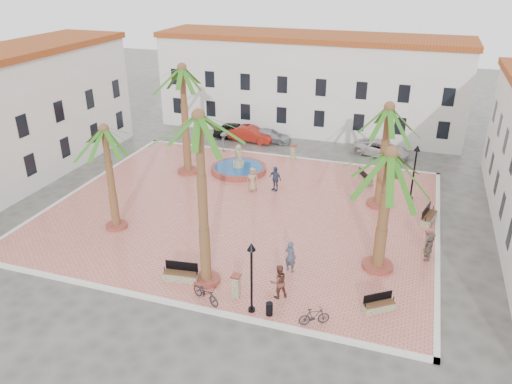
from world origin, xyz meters
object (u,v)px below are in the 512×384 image
palm_e (389,169)px  bench_se (379,306)px  palm_nw (183,80)px  litter_bin (269,309)px  fountain (239,168)px  car_black (236,131)px  lamppost_e (415,163)px  bicycle_a (206,293)px  bench_s (181,275)px  pedestrian_east (429,246)px  palm_sw (105,141)px  car_red (251,134)px  pedestrian_north (224,142)px  bollard_se (236,285)px  bollard_n (293,152)px  palm_s (199,134)px  cyclist_b (279,281)px  bicycle_b (314,316)px  lamppost_s (251,266)px  bench_ne (365,179)px  car_white (382,149)px  car_silver (270,136)px  bollard_e (429,243)px  pedestrian_fountain_b (275,179)px  palm_ne (388,120)px  cyclist_a (290,256)px  bench_e (429,218)px

palm_e → bench_se: (0.46, -3.83, -5.79)m
palm_nw → litter_bin: 20.53m
fountain → car_black: 9.05m
lamppost_e → bicycle_a: 18.43m
bench_s → pedestrian_east: bearing=19.7°
palm_sw → car_red: palm_sw is taller
bench_s → pedestrian_north: 20.22m
bollard_se → bollard_n: (-2.15, 19.93, 0.02)m
palm_s → bollard_n: (-0.15, 19.19, -7.66)m
cyclist_b → bicycle_b: (2.21, -1.54, -0.48)m
bench_s → lamppost_e: size_ratio=0.48×
litter_bin → pedestrian_north: (-10.69, 20.80, 0.56)m
bicycle_b → palm_e: bearing=-49.9°
palm_sw → car_red: bearing=82.1°
bollard_n → palm_sw: bearing=-117.0°
lamppost_s → palm_s: bearing=152.9°
bench_s → cyclist_b: 5.48m
lamppost_s → pedestrian_north: (-9.78, 20.80, -1.75)m
palm_e → lamppost_e: bearing=82.4°
bench_ne → pedestrian_north: size_ratio=0.99×
fountain → car_white: fountain is taller
lamppost_e → car_black: size_ratio=0.94×
lamppost_s → car_silver: size_ratio=0.93×
palm_s → bicycle_b: (6.28, -1.61, -7.89)m
cyclist_b → palm_e: bearing=-174.0°
bollard_e → cyclist_b: (-7.22, -6.82, 0.20)m
pedestrian_fountain_b → car_silver: size_ratio=0.45×
bench_ne → bollard_se: (-4.44, -17.04, 0.41)m
bench_s → litter_bin: bearing=-20.7°
lamppost_e → bollard_se: bearing=-118.2°
palm_ne → lamppost_s: (-4.72, -14.05, -3.61)m
lamppost_e → bollard_e: (1.33, -7.39, -2.08)m
fountain → bicycle_a: size_ratio=2.38×
bollard_se → pedestrian_fountain_b: 13.40m
cyclist_b → pedestrian_fountain_b: pedestrian_fountain_b is taller
pedestrian_north → car_white: pedestrian_north is taller
pedestrian_fountain_b → car_white: 12.48m
palm_ne → cyclist_a: bearing=-110.9°
bench_se → bicycle_a: size_ratio=0.87×
palm_sw → bollard_se: 12.16m
car_silver → bench_s: bearing=-174.7°
palm_sw → bench_e: 21.35m
car_silver → palm_nw: bearing=157.7°
bicycle_a → pedestrian_east: bearing=-28.0°
palm_e → bench_s: 12.43m
bench_se → lamppost_e: 13.95m
palm_e → car_red: palm_e is taller
bollard_se → pedestrian_east: size_ratio=0.75×
palm_sw → pedestrian_north: palm_sw is taller
bench_ne → bench_e: bearing=-167.6°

